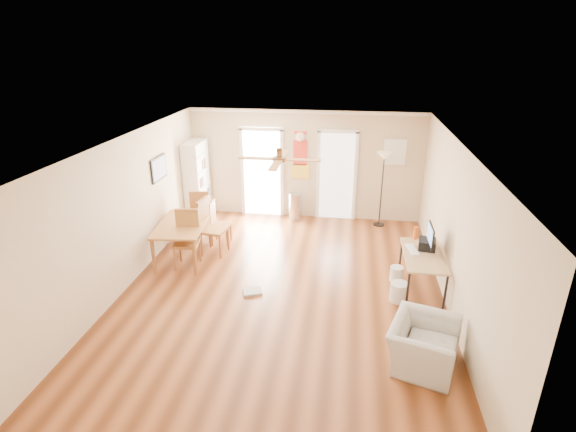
% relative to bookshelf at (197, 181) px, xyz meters
% --- Properties ---
extents(floor, '(7.00, 7.00, 0.00)m').
position_rel_bookshelf_xyz_m(floor, '(2.54, -2.98, -0.95)').
color(floor, brown).
rests_on(floor, ground).
extents(ceiling, '(5.50, 7.00, 0.00)m').
position_rel_bookshelf_xyz_m(ceiling, '(2.54, -2.98, 1.65)').
color(ceiling, silver).
rests_on(ceiling, floor).
extents(wall_back, '(5.50, 0.04, 2.60)m').
position_rel_bookshelf_xyz_m(wall_back, '(2.54, 0.52, 0.35)').
color(wall_back, beige).
rests_on(wall_back, floor).
extents(wall_front, '(5.50, 0.04, 2.60)m').
position_rel_bookshelf_xyz_m(wall_front, '(2.54, -6.48, 0.35)').
color(wall_front, beige).
rests_on(wall_front, floor).
extents(wall_left, '(0.04, 7.00, 2.60)m').
position_rel_bookshelf_xyz_m(wall_left, '(-0.21, -2.98, 0.35)').
color(wall_left, beige).
rests_on(wall_left, floor).
extents(wall_right, '(0.04, 7.00, 2.60)m').
position_rel_bookshelf_xyz_m(wall_right, '(5.29, -2.98, 0.35)').
color(wall_right, beige).
rests_on(wall_right, floor).
extents(crown_molding, '(5.50, 7.00, 0.08)m').
position_rel_bookshelf_xyz_m(crown_molding, '(2.54, -2.98, 1.61)').
color(crown_molding, white).
rests_on(crown_molding, wall_back).
extents(kitchen_doorway, '(0.90, 0.10, 2.10)m').
position_rel_bookshelf_xyz_m(kitchen_doorway, '(1.49, 0.50, 0.10)').
color(kitchen_doorway, white).
rests_on(kitchen_doorway, wall_back).
extents(bathroom_doorway, '(0.80, 0.10, 2.10)m').
position_rel_bookshelf_xyz_m(bathroom_doorway, '(3.29, 0.50, 0.10)').
color(bathroom_doorway, white).
rests_on(bathroom_doorway, wall_back).
extents(wall_decal, '(0.46, 0.03, 1.10)m').
position_rel_bookshelf_xyz_m(wall_decal, '(2.42, 0.50, 0.60)').
color(wall_decal, red).
rests_on(wall_decal, wall_back).
extents(ac_grille, '(0.50, 0.04, 0.60)m').
position_rel_bookshelf_xyz_m(ac_grille, '(4.59, 0.49, 0.75)').
color(ac_grille, white).
rests_on(ac_grille, wall_back).
extents(framed_poster, '(0.04, 0.66, 0.48)m').
position_rel_bookshelf_xyz_m(framed_poster, '(-0.18, -1.58, 0.75)').
color(framed_poster, black).
rests_on(framed_poster, wall_left).
extents(ceiling_fan, '(1.24, 1.24, 0.20)m').
position_rel_bookshelf_xyz_m(ceiling_fan, '(2.54, -3.28, 1.48)').
color(ceiling_fan, '#593819').
rests_on(ceiling_fan, ceiling).
extents(bookshelf, '(0.44, 0.88, 1.90)m').
position_rel_bookshelf_xyz_m(bookshelf, '(0.00, 0.00, 0.00)').
color(bookshelf, silver).
rests_on(bookshelf, floor).
extents(dining_table, '(1.04, 1.57, 0.74)m').
position_rel_bookshelf_xyz_m(dining_table, '(0.39, -2.06, -0.58)').
color(dining_table, '#9C5F32').
rests_on(dining_table, floor).
extents(dining_chair_right_a, '(0.39, 0.39, 0.94)m').
position_rel_bookshelf_xyz_m(dining_chair_right_a, '(0.94, -1.30, -0.48)').
color(dining_chair_right_a, '#9C6332').
rests_on(dining_chair_right_a, floor).
extents(dining_chair_right_b, '(0.53, 0.53, 1.14)m').
position_rel_bookshelf_xyz_m(dining_chair_right_b, '(0.94, -1.77, -0.38)').
color(dining_chair_right_b, '#A16834').
rests_on(dining_chair_right_b, floor).
extents(dining_chair_near, '(0.50, 0.50, 1.10)m').
position_rel_bookshelf_xyz_m(dining_chair_near, '(0.59, -2.40, -0.40)').
color(dining_chair_near, '#A87836').
rests_on(dining_chair_near, floor).
extents(dining_chair_far, '(0.49, 0.49, 1.03)m').
position_rel_bookshelf_xyz_m(dining_chair_far, '(0.36, -0.81, -0.43)').
color(dining_chair_far, '#9F6733').
rests_on(dining_chair_far, floor).
extents(trash_can, '(0.32, 0.32, 0.66)m').
position_rel_bookshelf_xyz_m(trash_can, '(2.33, 0.27, -0.62)').
color(trash_can, '#ACADAF').
rests_on(trash_can, floor).
extents(torchiere_lamp, '(0.36, 0.36, 1.76)m').
position_rel_bookshelf_xyz_m(torchiere_lamp, '(4.34, 0.19, -0.07)').
color(torchiere_lamp, black).
rests_on(torchiere_lamp, floor).
extents(computer_desk, '(0.66, 1.32, 0.71)m').
position_rel_bookshelf_xyz_m(computer_desk, '(4.91, -2.69, -0.59)').
color(computer_desk, tan).
rests_on(computer_desk, floor).
extents(imac, '(0.17, 0.52, 0.48)m').
position_rel_bookshelf_xyz_m(imac, '(5.01, -2.57, 0.00)').
color(imac, black).
rests_on(imac, computer_desk).
extents(keyboard, '(0.21, 0.45, 0.02)m').
position_rel_bookshelf_xyz_m(keyboard, '(4.74, -2.54, -0.23)').
color(keyboard, silver).
rests_on(keyboard, computer_desk).
extents(printer, '(0.33, 0.37, 0.17)m').
position_rel_bookshelf_xyz_m(printer, '(4.99, -2.45, -0.15)').
color(printer, black).
rests_on(printer, computer_desk).
extents(orange_bottle, '(0.10, 0.10, 0.24)m').
position_rel_bookshelf_xyz_m(orange_bottle, '(4.84, -2.07, -0.12)').
color(orange_bottle, '#D25112').
rests_on(orange_bottle, computer_desk).
extents(wastebasket_a, '(0.25, 0.25, 0.27)m').
position_rel_bookshelf_xyz_m(wastebasket_a, '(4.54, -2.39, -0.81)').
color(wastebasket_a, silver).
rests_on(wastebasket_a, floor).
extents(wastebasket_b, '(0.32, 0.32, 0.33)m').
position_rel_bookshelf_xyz_m(wastebasket_b, '(4.51, -3.07, -0.78)').
color(wastebasket_b, silver).
rests_on(wastebasket_b, floor).
extents(floor_cloth, '(0.38, 0.34, 0.04)m').
position_rel_bookshelf_xyz_m(floor_cloth, '(2.03, -3.19, -0.93)').
color(floor_cloth, '#A6A6A0').
rests_on(floor_cloth, floor).
extents(armchair, '(1.10, 1.18, 0.63)m').
position_rel_bookshelf_xyz_m(armchair, '(4.69, -4.61, -0.64)').
color(armchair, '#B0AFAA').
rests_on(armchair, floor).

